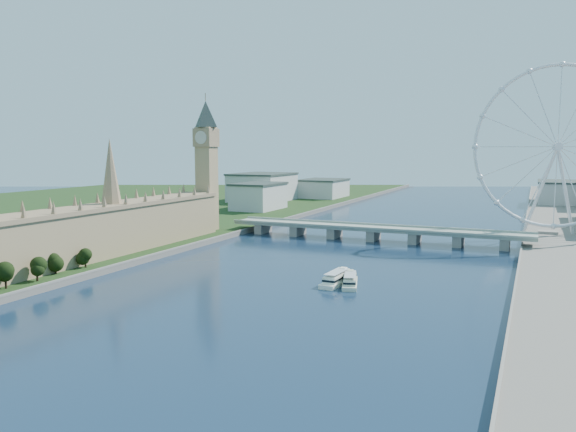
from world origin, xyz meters
The scene contains 8 objects.
ground centered at (0.00, 0.00, 0.00)m, with size 2000.00×2000.00×0.00m, color #1C364F.
parliament_range centered at (-128.00, 170.00, 18.48)m, with size 24.00×200.00×70.00m.
big_ben centered at (-128.00, 278.00, 66.57)m, with size 20.02×20.02×110.00m.
westminster_bridge centered at (0.00, 300.00, 6.63)m, with size 220.00×22.00×9.50m.
london_eye centered at (119.98, 355.08, 67.52)m, with size 113.60×39.12×124.30m.
city_skyline centered at (39.22, 560.08, 16.96)m, with size 505.00×280.00×32.00m.
tour_boat_near centered at (19.19, 161.32, 0.00)m, with size 7.89×30.82×6.82m, color white, non-canonical shape.
tour_boat_far centered at (26.16, 160.87, 0.00)m, with size 7.22×28.35×6.25m, color beige, non-canonical shape.
Camera 1 is at (106.85, -96.21, 66.17)m, focal length 35.00 mm.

